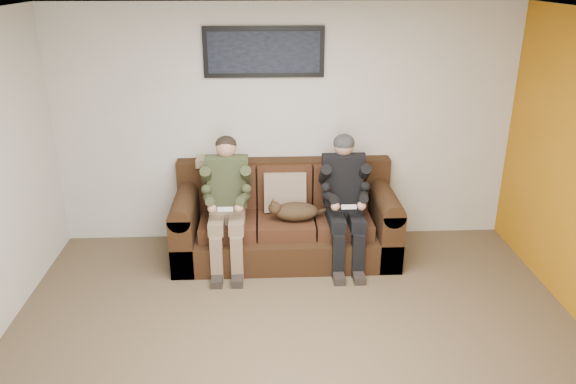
{
  "coord_description": "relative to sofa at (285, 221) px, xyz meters",
  "views": [
    {
      "loc": [
        -0.26,
        -3.68,
        2.9
      ],
      "look_at": [
        -0.03,
        1.2,
        0.95
      ],
      "focal_mm": 35.0,
      "sensor_mm": 36.0,
      "label": 1
    }
  ],
  "objects": [
    {
      "name": "floor",
      "position": [
        0.03,
        -1.83,
        -0.36
      ],
      "size": [
        5.0,
        5.0,
        0.0
      ],
      "primitive_type": "plane",
      "color": "brown",
      "rests_on": "ground"
    },
    {
      "name": "ceiling",
      "position": [
        0.03,
        -1.83,
        2.24
      ],
      "size": [
        5.0,
        5.0,
        0.0
      ],
      "primitive_type": "plane",
      "rotation": [
        3.14,
        0.0,
        0.0
      ],
      "color": "silver",
      "rests_on": "ground"
    },
    {
      "name": "wall_back",
      "position": [
        0.03,
        0.42,
        0.94
      ],
      "size": [
        5.0,
        0.0,
        5.0
      ],
      "primitive_type": "plane",
      "rotation": [
        1.57,
        0.0,
        0.0
      ],
      "color": "beige",
      "rests_on": "ground"
    },
    {
      "name": "sofa",
      "position": [
        0.0,
        0.0,
        0.0
      ],
      "size": [
        2.34,
        1.01,
        0.96
      ],
      "color": "black",
      "rests_on": "ground"
    },
    {
      "name": "throw_pillow",
      "position": [
        -0.0,
        0.04,
        0.32
      ],
      "size": [
        0.45,
        0.21,
        0.44
      ],
      "primitive_type": "cube",
      "rotation": [
        -0.21,
        0.0,
        0.0
      ],
      "color": "#836A56",
      "rests_on": "sofa"
    },
    {
      "name": "throw_blanket",
      "position": [
        -0.71,
        0.29,
        0.59
      ],
      "size": [
        0.48,
        0.23,
        0.08
      ],
      "primitive_type": "cube",
      "color": "#C5B390",
      "rests_on": "sofa"
    },
    {
      "name": "person_left",
      "position": [
        -0.6,
        -0.2,
        0.39
      ],
      "size": [
        0.51,
        0.87,
        1.32
      ],
      "color": "#7F674F",
      "rests_on": "sofa"
    },
    {
      "name": "person_right",
      "position": [
        0.6,
        -0.2,
        0.39
      ],
      "size": [
        0.51,
        0.86,
        1.33
      ],
      "color": "black",
      "rests_on": "sofa"
    },
    {
      "name": "cat",
      "position": [
        0.08,
        -0.22,
        0.21
      ],
      "size": [
        0.66,
        0.26,
        0.24
      ],
      "color": "#49311D",
      "rests_on": "sofa"
    },
    {
      "name": "framed_poster",
      "position": [
        -0.2,
        0.38,
        1.74
      ],
      "size": [
        1.25,
        0.05,
        0.52
      ],
      "color": "black",
      "rests_on": "wall_back"
    }
  ]
}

